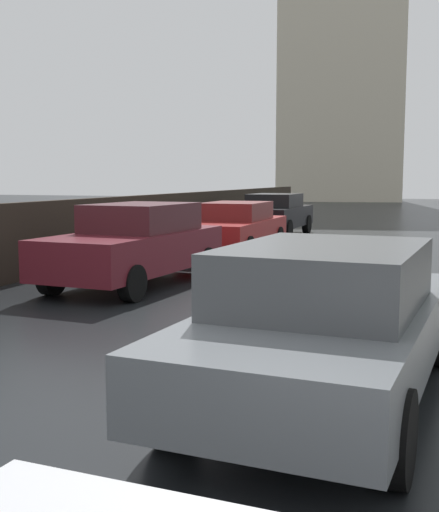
# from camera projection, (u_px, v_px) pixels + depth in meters

# --- Properties ---
(car_red_near_kerb) EXTENTS (1.74, 4.55, 1.38)m
(car_red_near_kerb) POSITION_uv_depth(u_px,v_px,m) (235.00, 228.00, 16.88)
(car_red_near_kerb) COLOR maroon
(car_red_near_kerb) RESTS_ON ground
(car_grey_mid_road) EXTENTS (2.12, 4.68, 1.42)m
(car_grey_mid_road) POSITION_uv_depth(u_px,v_px,m) (328.00, 320.00, 5.87)
(car_grey_mid_road) COLOR slate
(car_grey_mid_road) RESTS_ON ground
(car_black_behind_camera) EXTENTS (1.88, 4.32, 1.45)m
(car_black_behind_camera) POSITION_uv_depth(u_px,v_px,m) (275.00, 214.00, 22.59)
(car_black_behind_camera) COLOR black
(car_black_behind_camera) RESTS_ON ground
(car_maroon_far_lane) EXTENTS (2.07, 4.41, 1.52)m
(car_maroon_far_lane) POSITION_uv_depth(u_px,v_px,m) (136.00, 244.00, 12.21)
(car_maroon_far_lane) COLOR maroon
(car_maroon_far_lane) RESTS_ON ground
(distant_tower) EXTENTS (11.55, 11.00, 31.45)m
(distant_tower) POSITION_uv_depth(u_px,v_px,m) (342.00, 17.00, 56.48)
(distant_tower) COLOR beige
(distant_tower) RESTS_ON ground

